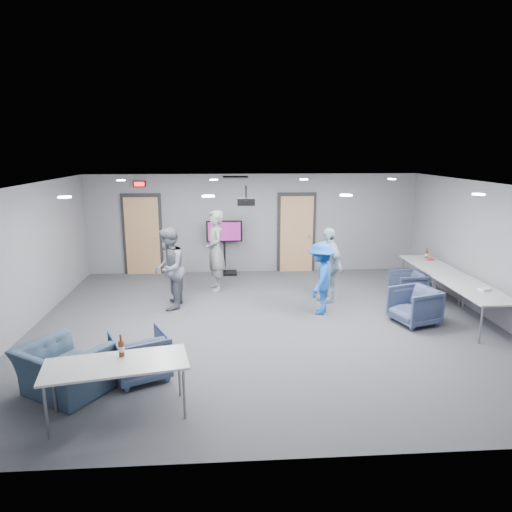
{
  "coord_description": "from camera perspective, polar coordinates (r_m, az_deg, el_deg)",
  "views": [
    {
      "loc": [
        -0.76,
        -8.35,
        3.33
      ],
      "look_at": [
        -0.14,
        0.74,
        1.2
      ],
      "focal_mm": 32.0,
      "sensor_mm": 36.0,
      "label": 1
    }
  ],
  "objects": [
    {
      "name": "floor",
      "position": [
        9.03,
        1.23,
        -8.51
      ],
      "size": [
        9.0,
        9.0,
        0.0
      ],
      "primitive_type": "plane",
      "color": "#3A3D42",
      "rests_on": "ground"
    },
    {
      "name": "ceiling",
      "position": [
        8.41,
        1.32,
        8.84
      ],
      "size": [
        9.0,
        9.0,
        0.0
      ],
      "primitive_type": "plane",
      "rotation": [
        3.14,
        0.0,
        0.0
      ],
      "color": "silver",
      "rests_on": "wall_back"
    },
    {
      "name": "wall_back",
      "position": [
        12.54,
        -0.37,
        4.06
      ],
      "size": [
        9.0,
        0.02,
        2.7
      ],
      "primitive_type": "cube",
      "color": "slate",
      "rests_on": "floor"
    },
    {
      "name": "wall_front",
      "position": [
        4.85,
        5.61,
        -11.07
      ],
      "size": [
        9.0,
        0.02,
        2.7
      ],
      "primitive_type": "cube",
      "color": "slate",
      "rests_on": "floor"
    },
    {
      "name": "wall_left",
      "position": [
        9.36,
        -27.32,
        -0.56
      ],
      "size": [
        0.02,
        8.0,
        2.7
      ],
      "primitive_type": "cube",
      "color": "slate",
      "rests_on": "floor"
    },
    {
      "name": "wall_right",
      "position": [
        10.07,
        27.7,
        0.28
      ],
      "size": [
        0.02,
        8.0,
        2.7
      ],
      "primitive_type": "cube",
      "color": "slate",
      "rests_on": "floor"
    },
    {
      "name": "door_left",
      "position": [
        12.71,
        -13.99,
        2.51
      ],
      "size": [
        1.06,
        0.17,
        2.24
      ],
      "color": "black",
      "rests_on": "wall_back"
    },
    {
      "name": "door_right",
      "position": [
        12.67,
        5.07,
        2.81
      ],
      "size": [
        1.06,
        0.17,
        2.24
      ],
      "color": "black",
      "rests_on": "wall_back"
    },
    {
      "name": "exit_sign",
      "position": [
        12.52,
        -14.36,
        8.72
      ],
      "size": [
        0.32,
        0.08,
        0.16
      ],
      "color": "black",
      "rests_on": "wall_back"
    },
    {
      "name": "hvac_diffuser",
      "position": [
        11.18,
        -2.59,
        9.83
      ],
      "size": [
        0.6,
        0.6,
        0.03
      ],
      "primitive_type": "cube",
      "color": "black",
      "rests_on": "ceiling"
    },
    {
      "name": "downlights",
      "position": [
        8.41,
        1.32,
        8.74
      ],
      "size": [
        6.18,
        3.78,
        0.02
      ],
      "color": "white",
      "rests_on": "ceiling"
    },
    {
      "name": "person_a",
      "position": [
        10.95,
        -5.1,
        0.65
      ],
      "size": [
        0.61,
        0.79,
        1.94
      ],
      "primitive_type": "imported",
      "rotation": [
        0.0,
        0.0,
        -1.34
      ],
      "color": "gray",
      "rests_on": "floor"
    },
    {
      "name": "person_b",
      "position": [
        9.82,
        -10.83,
        -1.55
      ],
      "size": [
        0.72,
        0.9,
        1.76
      ],
      "primitive_type": "imported",
      "rotation": [
        0.0,
        0.0,
        -1.64
      ],
      "color": "#585D69",
      "rests_on": "floor"
    },
    {
      "name": "person_c",
      "position": [
        10.26,
        8.98,
        -1.08
      ],
      "size": [
        0.74,
        1.06,
        1.67
      ],
      "primitive_type": "imported",
      "rotation": [
        0.0,
        0.0,
        -1.2
      ],
      "color": "#98B3C4",
      "rests_on": "floor"
    },
    {
      "name": "person_d",
      "position": [
        9.47,
        8.09,
        -2.77
      ],
      "size": [
        0.9,
        1.11,
        1.51
      ],
      "primitive_type": "imported",
      "rotation": [
        0.0,
        0.0,
        -1.98
      ],
      "color": "#1A4FAF",
      "rests_on": "floor"
    },
    {
      "name": "chair_right_a",
      "position": [
        10.9,
        18.46,
        -3.57
      ],
      "size": [
        0.73,
        0.71,
        0.64
      ],
      "primitive_type": "imported",
      "rotation": [
        0.0,
        0.0,
        -1.54
      ],
      "color": "#333D58",
      "rests_on": "floor"
    },
    {
      "name": "chair_right_b",
      "position": [
        9.47,
        19.19,
        -5.91
      ],
      "size": [
        0.99,
        0.97,
        0.72
      ],
      "primitive_type": "imported",
      "rotation": [
        0.0,
        0.0,
        -1.26
      ],
      "color": "#394362",
      "rests_on": "floor"
    },
    {
      "name": "chair_front_a",
      "position": [
        7.13,
        -14.29,
        -11.93
      ],
      "size": [
        1.02,
        1.03,
        0.71
      ],
      "primitive_type": "imported",
      "rotation": [
        0.0,
        0.0,
        3.58
      ],
      "color": "#3C4B69",
      "rests_on": "floor"
    },
    {
      "name": "chair_front_b",
      "position": [
        7.03,
        -22.91,
        -13.0
      ],
      "size": [
        1.44,
        1.4,
        0.71
      ],
      "primitive_type": "imported",
      "rotation": [
        0.0,
        0.0,
        2.56
      ],
      "color": "#35495D",
      "rests_on": "floor"
    },
    {
      "name": "table_right_a",
      "position": [
        11.38,
        20.96,
        -1.17
      ],
      "size": [
        0.78,
        1.87,
        0.73
      ],
      "rotation": [
        0.0,
        0.0,
        1.57
      ],
      "color": "#AFB2B4",
      "rests_on": "floor"
    },
    {
      "name": "table_right_b",
      "position": [
        9.76,
        25.56,
        -3.88
      ],
      "size": [
        0.82,
        1.97,
        0.73
      ],
      "rotation": [
        0.0,
        0.0,
        1.57
      ],
      "color": "#AFB2B4",
      "rests_on": "floor"
    },
    {
      "name": "table_front_left",
      "position": [
        6.13,
        -17.06,
        -13.05
      ],
      "size": [
        1.87,
        1.06,
        0.73
      ],
      "rotation": [
        0.0,
        0.0,
        0.2
      ],
      "color": "#AFB2B4",
      "rests_on": "floor"
    },
    {
      "name": "bottle_front",
      "position": [
        6.23,
        -16.48,
        -11.01
      ],
      "size": [
        0.08,
        0.08,
        0.3
      ],
      "color": "#5C250F",
      "rests_on": "table_front_left"
    },
    {
      "name": "bottle_right",
      "position": [
        11.88,
        20.55,
        0.16
      ],
      "size": [
        0.07,
        0.07,
        0.28
      ],
      "color": "#5C250F",
      "rests_on": "table_right_a"
    },
    {
      "name": "snack_box",
      "position": [
        11.76,
        20.92,
        -0.4
      ],
      "size": [
        0.22,
        0.18,
        0.04
      ],
      "primitive_type": "cube",
      "rotation": [
        0.0,
        0.0,
        0.28
      ],
      "color": "red",
      "rests_on": "table_right_a"
    },
    {
      "name": "wrapper",
      "position": [
        9.67,
        26.65,
        -3.75
      ],
      "size": [
        0.24,
        0.2,
        0.05
      ],
      "primitive_type": "cube",
      "rotation": [
        0.0,
        0.0,
        0.31
      ],
      "color": "silver",
      "rests_on": "table_right_b"
    },
    {
      "name": "tv_stand",
      "position": [
        12.35,
        -3.96,
        1.48
      ],
      "size": [
        0.97,
        0.46,
        1.48
      ],
      "color": "black",
      "rests_on": "floor"
    },
    {
      "name": "projector",
      "position": [
        8.44,
        -1.26,
        6.85
      ],
      "size": [
        0.33,
        0.32,
        0.35
      ],
      "rotation": [
        0.0,
        0.0,
        -0.02
      ],
      "color": "black",
      "rests_on": "ceiling"
    }
  ]
}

